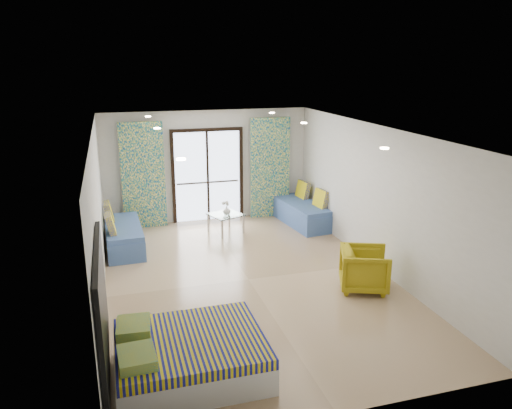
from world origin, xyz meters
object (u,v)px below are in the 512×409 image
object	(u,v)px
bed	(189,355)
daybed_right	(302,212)
armchair	(365,267)
daybed_left	(123,235)
coffee_table	(226,216)

from	to	relation	value
bed	daybed_right	bearing A→B (deg)	55.71
armchair	bed	bearing A→B (deg)	137.76
daybed_left	armchair	bearing A→B (deg)	-40.61
coffee_table	bed	bearing A→B (deg)	-107.86
daybed_right	coffee_table	world-z (taller)	daybed_right
daybed_right	armchair	xyz separation A→B (m)	(-0.29, -3.67, 0.11)
daybed_right	armchair	distance (m)	3.69
daybed_right	armchair	world-z (taller)	daybed_right
daybed_left	daybed_right	size ratio (longest dim) A/B	0.95
bed	daybed_right	world-z (taller)	daybed_right
bed	armchair	distance (m)	3.67
bed	coffee_table	size ratio (longest dim) A/B	2.14
armchair	coffee_table	bearing A→B (deg)	46.60
bed	coffee_table	xyz separation A→B (m)	(1.66, 5.16, 0.13)
bed	coffee_table	distance (m)	5.42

